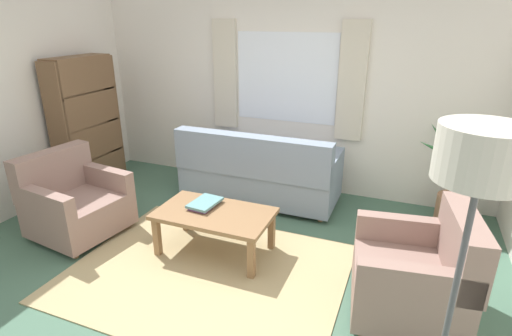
% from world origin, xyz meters
% --- Properties ---
extents(ground_plane, '(6.24, 6.24, 0.00)m').
position_xyz_m(ground_plane, '(0.00, 0.00, 0.00)').
color(ground_plane, '#476B56').
extents(wall_back, '(5.32, 0.12, 2.60)m').
position_xyz_m(wall_back, '(0.00, 2.26, 1.30)').
color(wall_back, silver).
rests_on(wall_back, ground_plane).
extents(window_with_curtains, '(1.98, 0.07, 1.40)m').
position_xyz_m(window_with_curtains, '(0.00, 2.18, 1.45)').
color(window_with_curtains, white).
extents(area_rug, '(2.42, 1.90, 0.01)m').
position_xyz_m(area_rug, '(0.00, 0.00, 0.01)').
color(area_rug, tan).
rests_on(area_rug, ground_plane).
extents(couch, '(1.90, 0.82, 0.92)m').
position_xyz_m(couch, '(-0.12, 1.57, 0.37)').
color(couch, gray).
rests_on(couch, ground_plane).
extents(armchair_left, '(0.92, 0.94, 0.88)m').
position_xyz_m(armchair_left, '(-1.63, 0.13, 0.35)').
color(armchair_left, gray).
rests_on(armchair_left, ground_plane).
extents(armchair_right, '(0.93, 0.95, 0.88)m').
position_xyz_m(armchair_right, '(1.74, 0.15, 0.35)').
color(armchair_right, gray).
rests_on(armchair_right, ground_plane).
extents(coffee_table, '(1.10, 0.64, 0.44)m').
position_xyz_m(coffee_table, '(-0.08, 0.34, 0.38)').
color(coffee_table, olive).
rests_on(coffee_table, ground_plane).
extents(book_stack_on_table, '(0.26, 0.36, 0.05)m').
position_xyz_m(book_stack_on_table, '(-0.23, 0.41, 0.47)').
color(book_stack_on_table, '#7F478C').
rests_on(book_stack_on_table, coffee_table).
extents(potted_plant, '(1.10, 1.19, 1.17)m').
position_xyz_m(potted_plant, '(2.10, 1.79, 0.46)').
color(potted_plant, '#9E6B4C').
rests_on(potted_plant, ground_plane).
extents(bookshelf, '(0.30, 0.94, 1.72)m').
position_xyz_m(bookshelf, '(-2.34, 1.23, 0.80)').
color(bookshelf, brown).
rests_on(bookshelf, ground_plane).
extents(standing_lamp, '(0.38, 0.38, 1.78)m').
position_xyz_m(standing_lamp, '(1.84, -0.89, 1.53)').
color(standing_lamp, '#4C4C51').
rests_on(standing_lamp, ground_plane).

